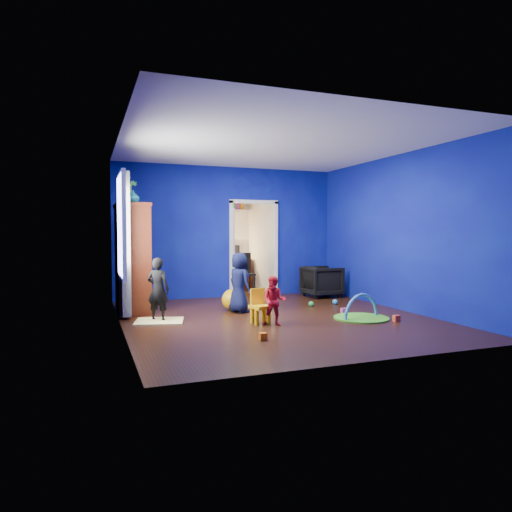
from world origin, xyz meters
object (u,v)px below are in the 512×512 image
object	(u,v)px
vase	(133,197)
crt_tv	(135,256)
study_desk	(234,274)
play_mat	(361,318)
child_black	(158,289)
toddler_red	(274,301)
tv_armoire	(132,258)
folding_chair	(246,273)
child_navy	(239,283)
kid_chair	(260,308)
hopper_ball	(232,300)
armchair	(322,281)

from	to	relation	value
vase	crt_tv	world-z (taller)	vase
crt_tv	study_desk	distance (m)	3.96
play_mat	child_black	bearing A→B (deg)	163.19
crt_tv	toddler_red	bearing A→B (deg)	-46.98
tv_armoire	folding_chair	xyz separation A→B (m)	(2.80, 1.80, -0.52)
child_navy	crt_tv	distance (m)	1.97
kid_chair	hopper_ball	bearing A→B (deg)	74.51
child_navy	study_desk	world-z (taller)	child_navy
child_black	vase	distance (m)	1.75
hopper_ball	kid_chair	world-z (taller)	kid_chair
vase	folding_chair	xyz separation A→B (m)	(2.80, 2.10, -1.61)
armchair	folding_chair	size ratio (longest dim) A/B	0.83
tv_armoire	study_desk	world-z (taller)	tv_armoire
play_mat	kid_chair	bearing A→B (deg)	173.50
child_navy	kid_chair	xyz separation A→B (m)	(-0.01, -1.10, -0.29)
child_navy	child_black	bearing A→B (deg)	83.86
tv_armoire	folding_chair	world-z (taller)	tv_armoire
child_navy	folding_chair	world-z (taller)	child_navy
child_black	crt_tv	world-z (taller)	crt_tv
armchair	child_black	bearing A→B (deg)	110.94
play_mat	folding_chair	size ratio (longest dim) A/B	1.00
vase	kid_chair	xyz separation A→B (m)	(1.79, -1.54, -1.82)
child_navy	play_mat	size ratio (longest dim) A/B	1.18
tv_armoire	play_mat	size ratio (longest dim) A/B	2.14
armchair	crt_tv	bearing A→B (deg)	95.86
vase	crt_tv	bearing A→B (deg)	82.41
child_navy	tv_armoire	distance (m)	1.99
kid_chair	play_mat	bearing A→B (deg)	-23.78
play_mat	study_desk	bearing A→B (deg)	98.63
toddler_red	kid_chair	distance (m)	0.28
armchair	tv_armoire	xyz separation A→B (m)	(-4.16, -0.50, 0.63)
armchair	kid_chair	xyz separation A→B (m)	(-2.37, -2.34, -0.10)
vase	play_mat	bearing A→B (deg)	-26.18
toddler_red	play_mat	xyz separation A→B (m)	(1.59, 0.00, -0.37)
study_desk	folding_chair	bearing A→B (deg)	-90.00
crt_tv	vase	bearing A→B (deg)	-97.59
toddler_red	vase	size ratio (longest dim) A/B	3.53
vase	kid_chair	size ratio (longest dim) A/B	0.44
armchair	study_desk	size ratio (longest dim) A/B	0.87
child_black	toddler_red	size ratio (longest dim) A/B	1.35
crt_tv	folding_chair	distance (m)	3.34
child_navy	study_desk	distance (m)	3.64
tv_armoire	play_mat	distance (m)	4.19
vase	play_mat	world-z (taller)	vase
tv_armoire	toddler_red	bearing A→B (deg)	-46.38
tv_armoire	play_mat	bearing A→B (deg)	-29.96
child_black	play_mat	distance (m)	3.41
armchair	hopper_ball	bearing A→B (deg)	111.21
armchair	crt_tv	distance (m)	4.21
toddler_red	vase	world-z (taller)	vase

